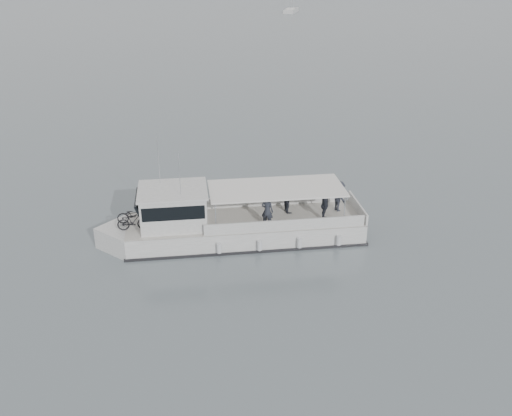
# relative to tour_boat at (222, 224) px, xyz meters

# --- Properties ---
(ground) EXTENTS (1400.00, 1400.00, 0.00)m
(ground) POSITION_rel_tour_boat_xyz_m (2.19, -0.86, -0.85)
(ground) COLOR slate
(ground) RESTS_ON ground
(tour_boat) EXTENTS (12.32, 5.51, 5.16)m
(tour_boat) POSITION_rel_tour_boat_xyz_m (0.00, 0.00, 0.00)
(tour_boat) COLOR silver
(tour_boat) RESTS_ON ground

